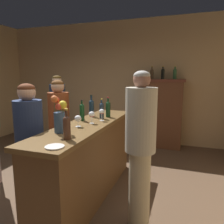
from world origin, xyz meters
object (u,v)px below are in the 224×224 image
Objects in this scene: display_cabinet at (162,112)px; cheese_plate at (55,147)px; wine_bottle_chardonnay at (102,110)px; wine_bottle_rose at (91,107)px; wine_glass_front at (78,119)px; patron_in_grey at (58,113)px; display_bottle_left at (152,73)px; wine_bottle_merlot at (61,117)px; bartender at (140,146)px; display_bottle_center at (175,73)px; patron_near_entrance at (30,140)px; patron_by_cabinet at (59,125)px; wine_glass_mid at (92,115)px; wine_bottle_syrah at (67,126)px; bar_counter at (89,160)px; display_bottle_midleft at (163,73)px; wine_bottle_pinot at (82,111)px; flower_arrangement at (60,115)px; wine_bottle_riesling at (108,108)px; wine_glass_rear at (102,112)px.

cheese_plate is at bearing -99.16° from display_cabinet.
wine_bottle_rose is (-0.21, 0.10, 0.02)m from wine_bottle_chardonnay.
patron_in_grey is (-1.14, 1.32, -0.21)m from wine_glass_front.
wine_glass_front is at bearing -100.07° from display_bottle_left.
patron_in_grey is (-1.01, 1.47, -0.25)m from wine_bottle_merlot.
display_bottle_center is at bearing -80.64° from bartender.
bartender is at bearing -46.62° from wine_bottle_chardonnay.
bartender is (0.94, -0.04, -0.23)m from wine_bottle_merlot.
display_cabinet is at bearing 35.91° from patron_near_entrance.
patron_near_entrance is at bearing -117.80° from display_bottle_center.
bartender reaches higher than patron_by_cabinet.
wine_glass_mid is at bearing -99.11° from display_bottle_left.
wine_bottle_syrah is 0.77m from bartender.
bar_counter is at bearing 99.12° from wine_bottle_syrah.
cheese_plate is 3.50m from display_bottle_left.
display_bottle_left is 1.01× the size of display_bottle_midleft.
display_bottle_midleft is 1.01× the size of display_bottle_center.
patron_in_grey reaches higher than wine_bottle_chardonnay.
display_cabinet is at bearing 75.29° from wine_glass_mid.
wine_glass_front is 0.65m from patron_near_entrance.
display_bottle_left is at bearing 103.94° from patron_in_grey.
wine_bottle_merlot is 0.68m from cheese_plate.
patron_near_entrance is (-0.42, -0.58, -0.29)m from wine_bottle_pinot.
wine_bottle_pinot is at bearing -104.50° from display_bottle_left.
display_cabinet reaches higher than cheese_plate.
wine_bottle_syrah is at bearing -86.37° from wine_bottle_chardonnay.
display_cabinet reaches higher than wine_bottle_rose.
patron_by_cabinet is (-0.52, -0.10, -0.29)m from wine_bottle_rose.
flower_arrangement is at bearing -109.18° from display_bottle_center.
wine_bottle_riesling is 0.18× the size of bartender.
display_bottle_center is at bearing 69.93° from wine_glass_front.
wine_bottle_merlot is at bearing -21.48° from patron_near_entrance.
bar_counter is 0.88m from flower_arrangement.
wine_bottle_merlot is at bearing -102.09° from display_bottle_left.
patron_near_entrance reaches higher than wine_bottle_rose.
bar_counter is 15.81× the size of wine_glass_front.
cheese_plate is (0.04, -1.47, -0.13)m from wine_bottle_riesling.
display_bottle_midleft is at bearing 75.47° from wine_glass_mid.
wine_glass_rear is at bearing 39.17° from patron_by_cabinet.
display_bottle_center reaches higher than wine_glass_rear.
patron_near_entrance reaches higher than cheese_plate.
wine_bottle_syrah reaches higher than cheese_plate.
wine_glass_mid is at bearing 60.80° from wine_bottle_merlot.
cheese_plate is at bearing -66.76° from patron_near_entrance.
bartender is at bearing -88.07° from display_bottle_midleft.
cheese_plate is 0.86m from bartender.
wine_bottle_rose is 2.32× the size of wine_glass_front.
patron_by_cabinet reaches higher than wine_bottle_syrah.
wine_bottle_merlot is at bearing 128.84° from wine_bottle_syrah.
wine_bottle_chardonnay is at bearing 82.55° from bar_counter.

